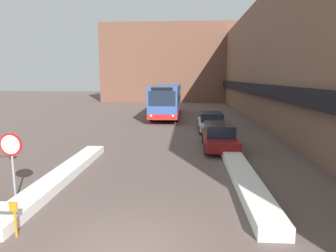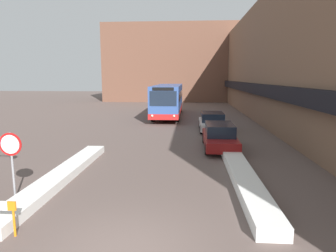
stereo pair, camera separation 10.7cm
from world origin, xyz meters
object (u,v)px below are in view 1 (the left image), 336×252
Objects in this scene: stop_sign at (11,152)px; city_bus at (167,99)px; parked_car_middle at (211,122)px; parked_car_front at (219,136)px.

city_bus is at bearing 80.76° from stop_sign.
stop_sign is (-7.51, -13.62, 0.94)m from parked_car_middle.
stop_sign reaches higher than parked_car_front.
stop_sign is (-3.56, -21.86, -0.13)m from city_bus.
city_bus is 14.59m from parked_car_front.
parked_car_front is at bearing -74.21° from city_bus.
stop_sign is at bearing -118.88° from parked_car_middle.
city_bus is at bearing 115.66° from parked_car_middle.
parked_car_front is (3.96, -14.00, -1.06)m from city_bus.
parked_car_front is 10.91m from stop_sign.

